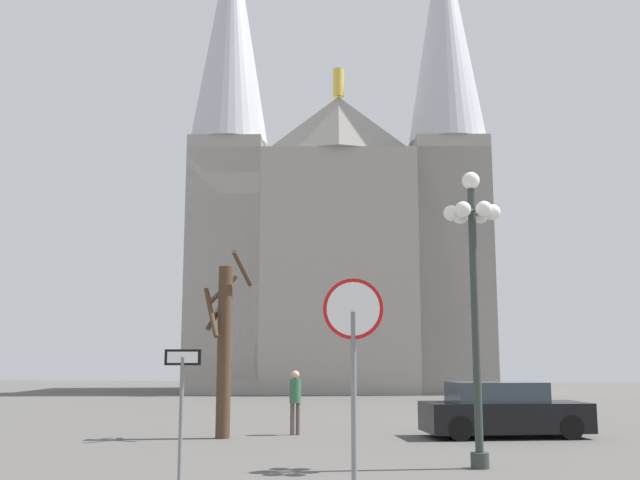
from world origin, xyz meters
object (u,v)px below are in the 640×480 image
at_px(one_way_arrow_sign, 182,396).
at_px(parked_car_near_black, 502,411).
at_px(stop_sign, 353,343).
at_px(street_lamp, 474,265).
at_px(cathedral, 338,234).
at_px(bare_tree, 224,345).
at_px(pedestrian_walking, 295,396).

relative_size(one_way_arrow_sign, parked_car_near_black, 0.49).
xyz_separation_m(stop_sign, street_lamp, (2.16, 4.32, 1.64)).
relative_size(cathedral, parked_car_near_black, 6.84).
distance_m(stop_sign, bare_tree, 9.99).
distance_m(street_lamp, pedestrian_walking, 7.93).
bearing_deg(bare_tree, cathedral, 88.61).
bearing_deg(parked_car_near_black, cathedral, 104.14).
bearing_deg(parked_car_near_black, one_way_arrow_sign, -128.70).
xyz_separation_m(stop_sign, bare_tree, (-4.12, 9.10, 0.14)).
xyz_separation_m(one_way_arrow_sign, parked_car_near_black, (6.50, 8.12, -0.76)).
bearing_deg(one_way_arrow_sign, pedestrian_walking, 84.19).
xyz_separation_m(stop_sign, pedestrian_walking, (-2.32, 10.19, -1.26)).
relative_size(stop_sign, parked_car_near_black, 0.70).
bearing_deg(pedestrian_walking, one_way_arrow_sign, -95.81).
height_order(one_way_arrow_sign, bare_tree, bare_tree).
bearing_deg(one_way_arrow_sign, cathedral, 90.48).
bearing_deg(street_lamp, cathedral, 99.67).
bearing_deg(pedestrian_walking, stop_sign, -77.18).
bearing_deg(cathedral, one_way_arrow_sign, -89.52).
height_order(bare_tree, pedestrian_walking, bare_tree).
bearing_deg(parked_car_near_black, bare_tree, -171.76).
height_order(street_lamp, bare_tree, street_lamp).
xyz_separation_m(stop_sign, parked_car_near_black, (3.36, 10.18, -1.64)).
bearing_deg(street_lamp, one_way_arrow_sign, -156.89).
height_order(stop_sign, bare_tree, bare_tree).
relative_size(parked_car_near_black, pedestrian_walking, 2.64).
bearing_deg(cathedral, pedestrian_walking, -87.62).
xyz_separation_m(street_lamp, pedestrian_walking, (-4.48, 5.87, -2.90)).
distance_m(cathedral, pedestrian_walking, 28.51).
distance_m(one_way_arrow_sign, bare_tree, 7.17).
height_order(cathedral, stop_sign, cathedral).
xyz_separation_m(one_way_arrow_sign, pedestrian_walking, (0.83, 8.13, -0.39)).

